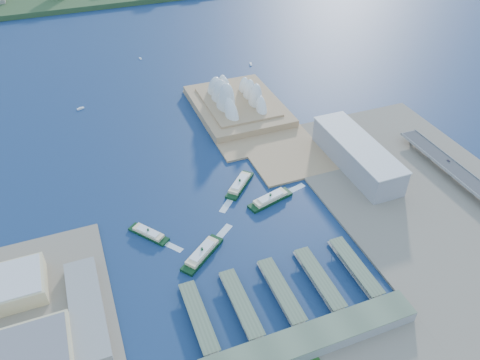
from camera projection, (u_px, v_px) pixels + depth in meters
name	position (u px, v px, depth m)	size (l,w,h in m)	color
ground	(240.00, 247.00, 509.04)	(3000.00, 3000.00, 0.00)	#10224C
east_land	(449.00, 220.00, 539.82)	(240.00, 500.00, 3.00)	gray
peninsula	(244.00, 115.00, 729.52)	(135.00, 220.00, 3.00)	tan
opera_house	(238.00, 92.00, 724.67)	(134.00, 180.00, 58.00)	white
toaster_building	(357.00, 155.00, 610.66)	(45.00, 155.00, 35.00)	gray
ferry_wharves	(281.00, 292.00, 455.14)	(184.00, 90.00, 9.30)	#53644C
terminal_building	(312.00, 340.00, 408.71)	(200.00, 28.00, 12.00)	gray
ferry_a	(148.00, 232.00, 519.86)	(12.71, 49.92, 9.44)	black
ferry_b	(240.00, 183.00, 588.10)	(14.81, 58.17, 11.00)	black
ferry_c	(202.00, 252.00, 495.12)	(15.23, 59.84, 11.32)	black
ferry_d	(270.00, 198.00, 565.37)	(15.08, 59.25, 11.20)	black
boat_b	(80.00, 108.00, 745.40)	(3.87, 11.06, 2.99)	white
boat_c	(251.00, 64.00, 877.85)	(3.60, 12.36, 2.78)	white
boat_e	(140.00, 58.00, 898.89)	(3.01, 9.47, 2.33)	white
car_c	(448.00, 160.00, 609.01)	(2.05, 5.04, 1.46)	slate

